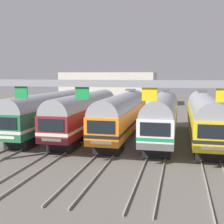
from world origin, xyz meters
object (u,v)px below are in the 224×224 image
object	(u,v)px
commuter_train_green	(50,111)
commuter_train_yellow	(204,115)
commuter_train_maroon	(85,112)
commuter_train_white	(162,114)
catenary_gantry	(82,99)
commuter_train_orange	(123,113)

from	to	relation	value
commuter_train_green	commuter_train_yellow	xyz separation A→B (m)	(16.86, 0.00, 0.00)
commuter_train_maroon	commuter_train_white	xyz separation A→B (m)	(8.43, 0.00, 0.00)
commuter_train_white	catenary_gantry	size ratio (longest dim) A/B	0.82
commuter_train_green	commuter_train_white	bearing A→B (deg)	0.02
commuter_train_maroon	commuter_train_yellow	bearing A→B (deg)	0.02
commuter_train_orange	catenary_gantry	world-z (taller)	catenary_gantry
commuter_train_maroon	catenary_gantry	xyz separation A→B (m)	(4.22, -13.49, 2.57)
commuter_train_green	commuter_train_white	xyz separation A→B (m)	(12.65, 0.00, 0.00)
commuter_train_green	commuter_train_orange	xyz separation A→B (m)	(8.43, 0.00, 0.00)
commuter_train_white	commuter_train_orange	bearing A→B (deg)	180.00
commuter_train_maroon	commuter_train_white	world-z (taller)	commuter_train_white
commuter_train_orange	catenary_gantry	bearing A→B (deg)	-90.00
commuter_train_orange	catenary_gantry	distance (m)	13.74
commuter_train_maroon	catenary_gantry	world-z (taller)	catenary_gantry
commuter_train_green	catenary_gantry	size ratio (longest dim) A/B	0.82
commuter_train_orange	commuter_train_yellow	xyz separation A→B (m)	(8.43, 0.00, 0.00)
commuter_train_orange	catenary_gantry	xyz separation A→B (m)	(0.00, -13.50, 2.57)
commuter_train_orange	commuter_train_yellow	size ratio (longest dim) A/B	1.00
commuter_train_orange	commuter_train_yellow	distance (m)	8.43
commuter_train_maroon	catenary_gantry	distance (m)	14.37
commuter_train_white	commuter_train_maroon	bearing A→B (deg)	-179.97
commuter_train_green	commuter_train_orange	distance (m)	8.43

